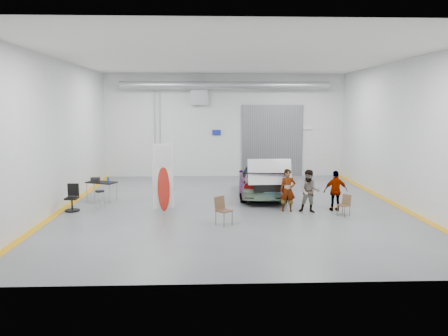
{
  "coord_description": "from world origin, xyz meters",
  "views": [
    {
      "loc": [
        -1.02,
        -17.67,
        4.08
      ],
      "look_at": [
        -0.33,
        0.74,
        1.5
      ],
      "focal_mm": 35.0,
      "sensor_mm": 36.0,
      "label": 1
    }
  ],
  "objects_px": {
    "person_c": "(336,191)",
    "person_a": "(288,190)",
    "work_table": "(100,182)",
    "office_chair": "(72,199)",
    "shop_stool": "(100,200)",
    "person_b": "(310,191)",
    "folding_chair_near": "(224,216)",
    "folding_chair_far": "(343,209)",
    "sedan_car": "(262,179)",
    "surfboard_display": "(162,182)"
  },
  "relations": [
    {
      "from": "sedan_car",
      "to": "office_chair",
      "type": "distance_m",
      "value": 8.32
    },
    {
      "from": "person_b",
      "to": "work_table",
      "type": "height_order",
      "value": "person_b"
    },
    {
      "from": "person_b",
      "to": "work_table",
      "type": "distance_m",
      "value": 9.08
    },
    {
      "from": "person_b",
      "to": "shop_stool",
      "type": "distance_m",
      "value": 8.35
    },
    {
      "from": "person_b",
      "to": "office_chair",
      "type": "height_order",
      "value": "person_b"
    },
    {
      "from": "folding_chair_far",
      "to": "folding_chair_near",
      "type": "bearing_deg",
      "value": -113.78
    },
    {
      "from": "person_a",
      "to": "folding_chair_near",
      "type": "xyz_separation_m",
      "value": [
        -2.57,
        -1.91,
        -0.54
      ]
    },
    {
      "from": "surfboard_display",
      "to": "shop_stool",
      "type": "relative_size",
      "value": 3.78
    },
    {
      "from": "folding_chair_near",
      "to": "office_chair",
      "type": "height_order",
      "value": "office_chair"
    },
    {
      "from": "surfboard_display",
      "to": "folding_chair_near",
      "type": "distance_m",
      "value": 3.31
    },
    {
      "from": "work_table",
      "to": "office_chair",
      "type": "relative_size",
      "value": 1.36
    },
    {
      "from": "folding_chair_far",
      "to": "work_table",
      "type": "xyz_separation_m",
      "value": [
        -9.87,
        3.21,
        0.56
      ]
    },
    {
      "from": "person_c",
      "to": "work_table",
      "type": "bearing_deg",
      "value": -14.1
    },
    {
      "from": "shop_stool",
      "to": "person_a",
      "type": "bearing_deg",
      "value": -5.24
    },
    {
      "from": "shop_stool",
      "to": "office_chair",
      "type": "height_order",
      "value": "office_chair"
    },
    {
      "from": "person_c",
      "to": "sedan_car",
      "type": "bearing_deg",
      "value": -51.11
    },
    {
      "from": "person_c",
      "to": "shop_stool",
      "type": "height_order",
      "value": "person_c"
    },
    {
      "from": "folding_chair_far",
      "to": "work_table",
      "type": "height_order",
      "value": "work_table"
    },
    {
      "from": "office_chair",
      "to": "person_b",
      "type": "bearing_deg",
      "value": -1.59
    },
    {
      "from": "person_c",
      "to": "folding_chair_near",
      "type": "relative_size",
      "value": 1.64
    },
    {
      "from": "folding_chair_far",
      "to": "office_chair",
      "type": "distance_m",
      "value": 10.54
    },
    {
      "from": "surfboard_display",
      "to": "office_chair",
      "type": "bearing_deg",
      "value": 166.78
    },
    {
      "from": "person_c",
      "to": "surfboard_display",
      "type": "relative_size",
      "value": 0.57
    },
    {
      "from": "shop_stool",
      "to": "person_c",
      "type": "bearing_deg",
      "value": -4.2
    },
    {
      "from": "shop_stool",
      "to": "office_chair",
      "type": "distance_m",
      "value": 1.06
    },
    {
      "from": "folding_chair_near",
      "to": "folding_chair_far",
      "type": "height_order",
      "value": "folding_chair_near"
    },
    {
      "from": "folding_chair_near",
      "to": "shop_stool",
      "type": "distance_m",
      "value": 5.55
    },
    {
      "from": "person_c",
      "to": "folding_chair_near",
      "type": "bearing_deg",
      "value": 22.74
    },
    {
      "from": "folding_chair_near",
      "to": "office_chair",
      "type": "xyz_separation_m",
      "value": [
        -5.91,
        2.3,
        0.16
      ]
    },
    {
      "from": "surfboard_display",
      "to": "folding_chair_far",
      "type": "height_order",
      "value": "surfboard_display"
    },
    {
      "from": "folding_chair_far",
      "to": "surfboard_display",
      "type": "bearing_deg",
      "value": -136.21
    },
    {
      "from": "person_c",
      "to": "surfboard_display",
      "type": "height_order",
      "value": "surfboard_display"
    },
    {
      "from": "person_c",
      "to": "person_a",
      "type": "bearing_deg",
      "value": -0.4
    },
    {
      "from": "person_b",
      "to": "folding_chair_far",
      "type": "bearing_deg",
      "value": -12.04
    },
    {
      "from": "person_b",
      "to": "folding_chair_near",
      "type": "height_order",
      "value": "person_b"
    },
    {
      "from": "shop_stool",
      "to": "sedan_car",
      "type": "bearing_deg",
      "value": 19.49
    },
    {
      "from": "sedan_car",
      "to": "surfboard_display",
      "type": "xyz_separation_m",
      "value": [
        -4.29,
        -2.84,
        0.39
      ]
    },
    {
      "from": "sedan_car",
      "to": "office_chair",
      "type": "relative_size",
      "value": 4.99
    },
    {
      "from": "person_c",
      "to": "surfboard_display",
      "type": "xyz_separation_m",
      "value": [
        -6.83,
        0.27,
        0.34
      ]
    },
    {
      "from": "person_a",
      "to": "folding_chair_far",
      "type": "bearing_deg",
      "value": -14.79
    },
    {
      "from": "person_a",
      "to": "shop_stool",
      "type": "distance_m",
      "value": 7.52
    },
    {
      "from": "shop_stool",
      "to": "office_chair",
      "type": "relative_size",
      "value": 0.71
    },
    {
      "from": "person_a",
      "to": "person_b",
      "type": "relative_size",
      "value": 1.0
    },
    {
      "from": "person_c",
      "to": "shop_stool",
      "type": "xyz_separation_m",
      "value": [
        -9.38,
        0.69,
        -0.43
      ]
    },
    {
      "from": "folding_chair_near",
      "to": "work_table",
      "type": "distance_m",
      "value": 6.86
    },
    {
      "from": "sedan_car",
      "to": "surfboard_display",
      "type": "relative_size",
      "value": 1.85
    },
    {
      "from": "person_a",
      "to": "office_chair",
      "type": "distance_m",
      "value": 8.5
    },
    {
      "from": "person_b",
      "to": "work_table",
      "type": "xyz_separation_m",
      "value": [
        -8.7,
        2.63,
        -0.03
      ]
    },
    {
      "from": "surfboard_display",
      "to": "folding_chair_near",
      "type": "bearing_deg",
      "value": -54.13
    },
    {
      "from": "folding_chair_near",
      "to": "person_c",
      "type": "bearing_deg",
      "value": -20.44
    }
  ]
}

